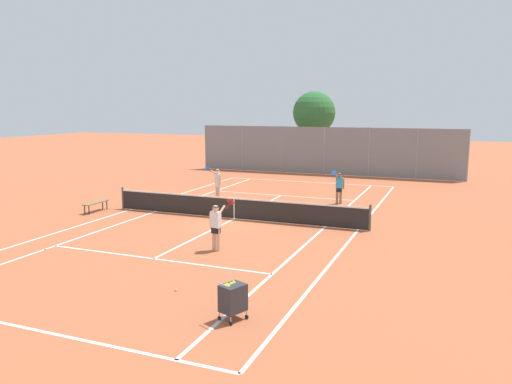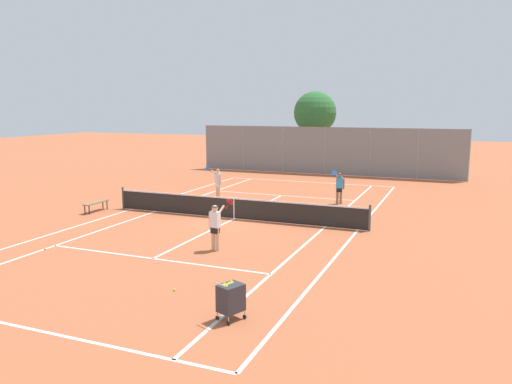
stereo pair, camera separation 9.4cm
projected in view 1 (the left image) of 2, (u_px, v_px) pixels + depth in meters
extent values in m
plane|color=#B25B38|center=(234.00, 219.00, 22.17)|extent=(120.00, 120.00, 0.00)
cube|color=silver|center=(18.00, 326.00, 11.28)|extent=(11.00, 0.10, 0.01)
cube|color=silver|center=(308.00, 182.00, 33.06)|extent=(11.00, 0.10, 0.01)
cube|color=silver|center=(131.00, 209.00, 24.19)|extent=(0.10, 23.80, 0.01)
cube|color=silver|center=(358.00, 230.00, 20.15)|extent=(0.10, 23.80, 0.01)
cube|color=silver|center=(155.00, 212.00, 23.69)|extent=(0.10, 23.80, 0.01)
cube|color=silver|center=(325.00, 227.00, 20.65)|extent=(0.10, 23.80, 0.01)
cube|color=silver|center=(154.00, 259.00, 16.32)|extent=(8.26, 0.10, 0.01)
cube|color=silver|center=(281.00, 195.00, 28.03)|extent=(8.26, 0.10, 0.01)
cube|color=silver|center=(234.00, 219.00, 22.17)|extent=(0.10, 12.80, 0.01)
cylinder|color=#474C47|center=(123.00, 198.00, 24.27)|extent=(0.10, 0.10, 1.07)
cylinder|color=#474C47|center=(370.00, 218.00, 19.90)|extent=(0.10, 0.10, 1.07)
cube|color=black|center=(234.00, 209.00, 22.09)|extent=(11.90, 0.02, 0.89)
cube|color=white|center=(234.00, 198.00, 22.02)|extent=(11.90, 0.03, 0.06)
cube|color=white|center=(234.00, 209.00, 22.10)|extent=(0.05, 0.03, 0.89)
cube|color=#2D2D33|center=(233.00, 298.00, 11.56)|extent=(0.63, 0.69, 0.64)
cylinder|color=#B7B7BC|center=(235.00, 308.00, 11.94)|extent=(0.02, 0.02, 0.16)
cylinder|color=black|center=(235.00, 312.00, 11.95)|extent=(0.10, 0.07, 0.10)
cylinder|color=#B7B7BC|center=(247.00, 312.00, 11.66)|extent=(0.02, 0.02, 0.16)
cylinder|color=black|center=(247.00, 317.00, 11.68)|extent=(0.10, 0.07, 0.10)
cylinder|color=#B7B7BC|center=(219.00, 314.00, 11.59)|extent=(0.02, 0.02, 0.16)
cylinder|color=black|center=(219.00, 318.00, 11.60)|extent=(0.10, 0.07, 0.10)
cylinder|color=#B7B7BC|center=(231.00, 319.00, 11.31)|extent=(0.02, 0.02, 0.16)
cylinder|color=black|center=(231.00, 323.00, 11.33)|extent=(0.10, 0.07, 0.10)
cylinder|color=#B7B7BC|center=(222.00, 284.00, 11.25)|extent=(0.41, 0.20, 0.02)
sphere|color=#D1DB33|center=(225.00, 285.00, 11.52)|extent=(0.07, 0.07, 0.07)
sphere|color=#D1DB33|center=(227.00, 284.00, 11.54)|extent=(0.07, 0.07, 0.07)
sphere|color=#D1DB33|center=(229.00, 284.00, 11.60)|extent=(0.07, 0.07, 0.07)
sphere|color=#D1DB33|center=(231.00, 283.00, 11.65)|extent=(0.07, 0.07, 0.07)
sphere|color=#D1DB33|center=(234.00, 282.00, 11.69)|extent=(0.07, 0.07, 0.07)
sphere|color=#D1DB33|center=(226.00, 286.00, 11.45)|extent=(0.07, 0.07, 0.07)
sphere|color=#D1DB33|center=(229.00, 285.00, 11.51)|extent=(0.07, 0.07, 0.07)
sphere|color=#D1DB33|center=(231.00, 284.00, 11.56)|extent=(0.07, 0.07, 0.07)
sphere|color=#D1DB33|center=(233.00, 283.00, 11.60)|extent=(0.07, 0.07, 0.07)
sphere|color=#D1DB33|center=(235.00, 283.00, 11.65)|extent=(0.07, 0.07, 0.07)
sphere|color=#D1DB33|center=(229.00, 287.00, 11.42)|extent=(0.07, 0.07, 0.07)
cylinder|color=#D8A884|center=(214.00, 239.00, 17.24)|extent=(0.13, 0.13, 0.82)
cylinder|color=#D8A884|center=(218.00, 239.00, 17.14)|extent=(0.13, 0.13, 0.82)
cube|color=black|center=(216.00, 230.00, 17.14)|extent=(0.31, 0.23, 0.24)
cube|color=white|center=(216.00, 219.00, 17.08)|extent=(0.37, 0.26, 0.56)
sphere|color=#D8A884|center=(216.00, 208.00, 17.01)|extent=(0.22, 0.22, 0.22)
cylinder|color=black|center=(216.00, 206.00, 17.00)|extent=(0.23, 0.23, 0.02)
cylinder|color=#D8A884|center=(211.00, 220.00, 17.20)|extent=(0.08, 0.08, 0.52)
cylinder|color=#D8A884|center=(221.00, 211.00, 17.08)|extent=(0.16, 0.46, 0.35)
cylinder|color=maroon|center=(229.00, 205.00, 17.20)|extent=(0.08, 0.25, 0.22)
cylinder|color=maroon|center=(230.00, 202.00, 17.28)|extent=(0.31, 0.24, 0.23)
cylinder|color=beige|center=(219.00, 191.00, 27.10)|extent=(0.13, 0.13, 0.82)
cylinder|color=beige|center=(217.00, 190.00, 27.24)|extent=(0.13, 0.13, 0.82)
cube|color=white|center=(218.00, 185.00, 27.11)|extent=(0.33, 0.29, 0.24)
cube|color=white|center=(218.00, 178.00, 27.05)|extent=(0.39, 0.34, 0.56)
sphere|color=beige|center=(218.00, 171.00, 26.99)|extent=(0.22, 0.22, 0.22)
cylinder|color=black|center=(218.00, 170.00, 26.97)|extent=(0.23, 0.23, 0.02)
cylinder|color=beige|center=(220.00, 180.00, 26.89)|extent=(0.08, 0.08, 0.52)
cylinder|color=beige|center=(214.00, 173.00, 27.01)|extent=(0.29, 0.44, 0.35)
cylinder|color=#1E4C99|center=(209.00, 170.00, 26.92)|extent=(0.15, 0.24, 0.22)
cylinder|color=#1E4C99|center=(207.00, 168.00, 26.83)|extent=(0.34, 0.31, 0.23)
cylinder|color=#936B4C|center=(341.00, 196.00, 25.55)|extent=(0.13, 0.13, 0.82)
cylinder|color=#936B4C|center=(337.00, 196.00, 25.58)|extent=(0.13, 0.13, 0.82)
cube|color=black|center=(339.00, 190.00, 25.51)|extent=(0.31, 0.23, 0.24)
cube|color=#3399D8|center=(339.00, 183.00, 25.45)|extent=(0.37, 0.27, 0.56)
sphere|color=#936B4C|center=(339.00, 175.00, 25.38)|extent=(0.22, 0.22, 0.22)
cylinder|color=black|center=(339.00, 174.00, 25.37)|extent=(0.23, 0.23, 0.02)
cylinder|color=#936B4C|center=(344.00, 184.00, 25.42)|extent=(0.08, 0.08, 0.52)
cylinder|color=#936B4C|center=(337.00, 177.00, 25.29)|extent=(0.17, 0.46, 0.35)
cylinder|color=#1E4C99|center=(334.00, 175.00, 25.03)|extent=(0.08, 0.25, 0.22)
cylinder|color=#1E4C99|center=(334.00, 173.00, 24.89)|extent=(0.31, 0.25, 0.23)
sphere|color=#D1DB33|center=(299.00, 184.00, 32.09)|extent=(0.07, 0.07, 0.07)
sphere|color=#D1DB33|center=(45.00, 249.00, 17.31)|extent=(0.07, 0.07, 0.07)
sphere|color=#D1DB33|center=(176.00, 290.00, 13.44)|extent=(0.07, 0.07, 0.07)
cube|color=olive|center=(96.00, 203.00, 23.60)|extent=(0.36, 1.50, 0.05)
cylinder|color=#262626|center=(107.00, 205.00, 24.17)|extent=(0.05, 0.05, 0.41)
cylinder|color=#262626|center=(89.00, 210.00, 23.01)|extent=(0.05, 0.05, 0.41)
cylinder|color=#262626|center=(103.00, 205.00, 24.27)|extent=(0.05, 0.05, 0.41)
cylinder|color=#262626|center=(85.00, 210.00, 23.10)|extent=(0.05, 0.05, 0.41)
cylinder|color=gray|center=(206.00, 147.00, 40.11)|extent=(0.08, 0.08, 3.50)
cylinder|color=gray|center=(243.00, 148.00, 38.91)|extent=(0.08, 0.08, 3.50)
cylinder|color=gray|center=(282.00, 149.00, 37.72)|extent=(0.08, 0.08, 3.50)
cylinder|color=gray|center=(324.00, 151.00, 36.52)|extent=(0.08, 0.08, 3.50)
cylinder|color=gray|center=(369.00, 152.00, 35.33)|extent=(0.08, 0.08, 3.50)
cylinder|color=gray|center=(417.00, 154.00, 34.13)|extent=(0.08, 0.08, 3.50)
cylinder|color=gray|center=(468.00, 156.00, 32.94)|extent=(0.08, 0.08, 3.50)
cube|color=slate|center=(324.00, 151.00, 36.52)|extent=(19.52, 0.02, 3.46)
cylinder|color=brown|center=(313.00, 148.00, 40.37)|extent=(0.22, 0.22, 3.28)
sphere|color=#2D6B33|center=(314.00, 113.00, 39.90)|extent=(3.40, 3.40, 3.40)
sphere|color=#2D6B33|center=(319.00, 118.00, 40.11)|extent=(1.88, 1.88, 1.88)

